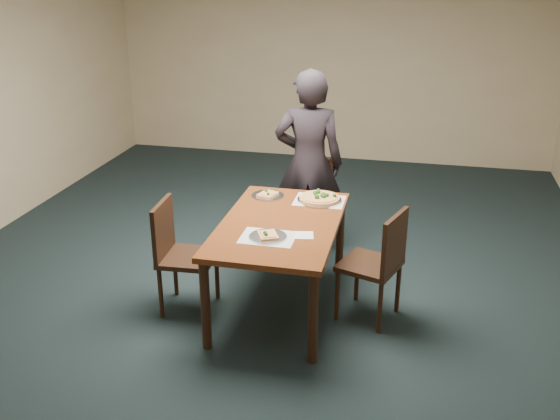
% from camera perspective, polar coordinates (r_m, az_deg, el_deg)
% --- Properties ---
extents(ground, '(8.00, 8.00, 0.00)m').
position_cam_1_polar(ground, '(5.40, -1.92, -7.41)').
color(ground, black).
rests_on(ground, ground).
extents(room_shell, '(8.00, 8.00, 8.00)m').
position_cam_1_polar(room_shell, '(4.79, -2.19, 11.02)').
color(room_shell, '#C5AF89').
rests_on(room_shell, ground).
extents(dining_table, '(0.90, 1.50, 0.75)m').
position_cam_1_polar(dining_table, '(4.88, 0.00, -2.09)').
color(dining_table, '#592911').
rests_on(dining_table, ground).
extents(chair_far, '(0.55, 0.55, 0.91)m').
position_cam_1_polar(chair_far, '(6.00, 2.59, 1.11)').
color(chair_far, black).
rests_on(chair_far, ground).
extents(chair_left, '(0.44, 0.44, 0.91)m').
position_cam_1_polar(chair_left, '(5.00, -9.31, -3.60)').
color(chair_left, black).
rests_on(chair_left, ground).
extents(chair_right, '(0.53, 0.53, 0.91)m').
position_cam_1_polar(chair_right, '(4.83, 9.07, -4.52)').
color(chair_right, black).
rests_on(chair_right, ground).
extents(diner, '(0.68, 0.48, 1.76)m').
position_cam_1_polar(diner, '(5.82, 2.64, 4.27)').
color(diner, black).
rests_on(diner, ground).
extents(placemat_main, '(0.42, 0.32, 0.00)m').
position_cam_1_polar(placemat_main, '(5.28, 3.62, 0.87)').
color(placemat_main, white).
rests_on(placemat_main, dining_table).
extents(placemat_near, '(0.40, 0.30, 0.00)m').
position_cam_1_polar(placemat_near, '(4.58, -1.11, -2.51)').
color(placemat_near, white).
rests_on(placemat_near, dining_table).
extents(pizza_pan, '(0.38, 0.38, 0.07)m').
position_cam_1_polar(pizza_pan, '(5.27, 3.64, 1.10)').
color(pizza_pan, silver).
rests_on(pizza_pan, dining_table).
extents(slice_plate_near, '(0.28, 0.28, 0.05)m').
position_cam_1_polar(slice_plate_near, '(4.57, -1.12, -2.38)').
color(slice_plate_near, silver).
rests_on(slice_plate_near, dining_table).
extents(slice_plate_far, '(0.28, 0.28, 0.05)m').
position_cam_1_polar(slice_plate_far, '(5.37, -1.14, 1.39)').
color(slice_plate_far, silver).
rests_on(slice_plate_far, dining_table).
extents(napkin, '(0.16, 0.16, 0.01)m').
position_cam_1_polar(napkin, '(4.61, 2.19, -2.34)').
color(napkin, white).
rests_on(napkin, dining_table).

